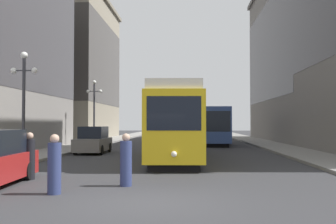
{
  "coord_description": "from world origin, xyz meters",
  "views": [
    {
      "loc": [
        1.05,
        -10.02,
        2.04
      ],
      "look_at": [
        0.03,
        8.43,
        2.58
      ],
      "focal_mm": 41.65,
      "sensor_mm": 36.0,
      "label": 1
    }
  ],
  "objects_px": {
    "pedestrian_crossing_far": "(126,162)",
    "lamp_post_left_near": "(24,89)",
    "pedestrian_on_sidewalk": "(30,158)",
    "transit_bus": "(212,124)",
    "lamp_post_left_far": "(94,102)",
    "streetcar": "(173,122)",
    "parked_car_left_near": "(93,141)",
    "pedestrian_crossing_near": "(54,166)"
  },
  "relations": [
    {
      "from": "streetcar",
      "to": "pedestrian_crossing_far",
      "type": "distance_m",
      "value": 9.98
    },
    {
      "from": "parked_car_left_near",
      "to": "pedestrian_on_sidewalk",
      "type": "relative_size",
      "value": 2.49
    },
    {
      "from": "transit_bus",
      "to": "lamp_post_left_near",
      "type": "distance_m",
      "value": 22.06
    },
    {
      "from": "transit_bus",
      "to": "lamp_post_left_far",
      "type": "bearing_deg",
      "value": -157.13
    },
    {
      "from": "pedestrian_crossing_near",
      "to": "lamp_post_left_near",
      "type": "relative_size",
      "value": 0.31
    },
    {
      "from": "pedestrian_on_sidewalk",
      "to": "lamp_post_left_far",
      "type": "xyz_separation_m",
      "value": [
        -2.65,
        20.23,
        3.09
      ]
    },
    {
      "from": "transit_bus",
      "to": "pedestrian_crossing_far",
      "type": "distance_m",
      "value": 26.4
    },
    {
      "from": "streetcar",
      "to": "transit_bus",
      "type": "distance_m",
      "value": 16.51
    },
    {
      "from": "parked_car_left_near",
      "to": "lamp_post_left_far",
      "type": "height_order",
      "value": "lamp_post_left_far"
    },
    {
      "from": "lamp_post_left_near",
      "to": "lamp_post_left_far",
      "type": "xyz_separation_m",
      "value": [
        0.0,
        14.71,
        0.1
      ]
    },
    {
      "from": "pedestrian_crossing_far",
      "to": "streetcar",
      "type": "bearing_deg",
      "value": 104.19
    },
    {
      "from": "pedestrian_crossing_near",
      "to": "lamp_post_left_far",
      "type": "height_order",
      "value": "lamp_post_left_far"
    },
    {
      "from": "streetcar",
      "to": "parked_car_left_near",
      "type": "xyz_separation_m",
      "value": [
        -5.61,
        3.82,
        -1.26
      ]
    },
    {
      "from": "streetcar",
      "to": "transit_bus",
      "type": "bearing_deg",
      "value": 76.22
    },
    {
      "from": "pedestrian_crossing_far",
      "to": "transit_bus",
      "type": "bearing_deg",
      "value": 101.33
    },
    {
      "from": "pedestrian_crossing_far",
      "to": "lamp_post_left_near",
      "type": "distance_m",
      "value": 9.8
    },
    {
      "from": "pedestrian_crossing_far",
      "to": "lamp_post_left_near",
      "type": "bearing_deg",
      "value": 153.86
    },
    {
      "from": "pedestrian_crossing_far",
      "to": "lamp_post_left_far",
      "type": "relative_size",
      "value": 0.3
    },
    {
      "from": "parked_car_left_near",
      "to": "lamp_post_left_far",
      "type": "distance_m",
      "value": 8.65
    },
    {
      "from": "parked_car_left_near",
      "to": "pedestrian_crossing_near",
      "type": "height_order",
      "value": "parked_car_left_near"
    },
    {
      "from": "parked_car_left_near",
      "to": "pedestrian_crossing_far",
      "type": "height_order",
      "value": "parked_car_left_near"
    },
    {
      "from": "pedestrian_crossing_far",
      "to": "lamp_post_left_far",
      "type": "bearing_deg",
      "value": 127.22
    },
    {
      "from": "streetcar",
      "to": "pedestrian_on_sidewalk",
      "type": "bearing_deg",
      "value": -122.33
    },
    {
      "from": "streetcar",
      "to": "pedestrian_crossing_far",
      "type": "bearing_deg",
      "value": -99.2
    },
    {
      "from": "streetcar",
      "to": "pedestrian_on_sidewalk",
      "type": "xyz_separation_m",
      "value": [
        -4.86,
        -8.54,
        -1.3
      ]
    },
    {
      "from": "parked_car_left_near",
      "to": "lamp_post_left_near",
      "type": "bearing_deg",
      "value": -105.83
    },
    {
      "from": "parked_car_left_near",
      "to": "streetcar",
      "type": "bearing_deg",
      "value": -34.63
    },
    {
      "from": "transit_bus",
      "to": "streetcar",
      "type": "bearing_deg",
      "value": -101.1
    },
    {
      "from": "parked_car_left_near",
      "to": "transit_bus",
      "type": "bearing_deg",
      "value": 54.34
    },
    {
      "from": "lamp_post_left_far",
      "to": "transit_bus",
      "type": "bearing_deg",
      "value": 22.89
    },
    {
      "from": "transit_bus",
      "to": "lamp_post_left_far",
      "type": "relative_size",
      "value": 2.21
    },
    {
      "from": "transit_bus",
      "to": "pedestrian_crossing_near",
      "type": "bearing_deg",
      "value": -102.53
    },
    {
      "from": "streetcar",
      "to": "lamp_post_left_far",
      "type": "height_order",
      "value": "lamp_post_left_far"
    },
    {
      "from": "parked_car_left_near",
      "to": "lamp_post_left_near",
      "type": "xyz_separation_m",
      "value": [
        -1.9,
        -6.85,
        2.95
      ]
    },
    {
      "from": "streetcar",
      "to": "parked_car_left_near",
      "type": "relative_size",
      "value": 3.21
    },
    {
      "from": "lamp_post_left_near",
      "to": "transit_bus",
      "type": "bearing_deg",
      "value": 60.95
    },
    {
      "from": "lamp_post_left_near",
      "to": "lamp_post_left_far",
      "type": "bearing_deg",
      "value": 90.0
    },
    {
      "from": "pedestrian_on_sidewalk",
      "to": "lamp_post_left_near",
      "type": "relative_size",
      "value": 0.31
    },
    {
      "from": "lamp_post_left_near",
      "to": "pedestrian_crossing_near",
      "type": "bearing_deg",
      "value": -61.34
    },
    {
      "from": "streetcar",
      "to": "lamp_post_left_near",
      "type": "height_order",
      "value": "lamp_post_left_near"
    },
    {
      "from": "pedestrian_crossing_far",
      "to": "pedestrian_on_sidewalk",
      "type": "height_order",
      "value": "same"
    },
    {
      "from": "pedestrian_crossing_far",
      "to": "lamp_post_left_far",
      "type": "xyz_separation_m",
      "value": [
        -6.39,
        21.52,
        3.09
      ]
    }
  ]
}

